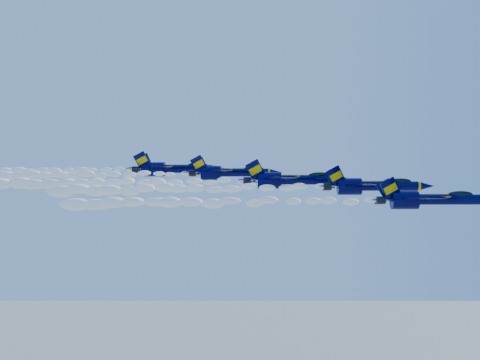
{
  "coord_description": "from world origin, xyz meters",
  "views": [
    {
      "loc": [
        -9.52,
        -87.57,
        148.25
      ],
      "look_at": [
        -12.95,
        3.62,
        155.35
      ],
      "focal_mm": 40.0,
      "sensor_mm": 36.0,
      "label": 1
    }
  ],
  "objects_px": {
    "jet_second": "(371,186)",
    "jet_lead": "(429,199)",
    "jet_fifth": "(173,169)",
    "jet_third": "(291,180)",
    "jet_fourth": "(230,172)"
  },
  "relations": [
    {
      "from": "jet_fifth",
      "to": "jet_fourth",
      "type": "bearing_deg",
      "value": -38.42
    },
    {
      "from": "jet_lead",
      "to": "jet_fourth",
      "type": "bearing_deg",
      "value": 135.58
    },
    {
      "from": "jet_lead",
      "to": "jet_second",
      "type": "xyz_separation_m",
      "value": [
        -5.59,
        10.05,
        2.5
      ]
    },
    {
      "from": "jet_second",
      "to": "jet_lead",
      "type": "bearing_deg",
      "value": -60.91
    },
    {
      "from": "jet_lead",
      "to": "jet_fourth",
      "type": "relative_size",
      "value": 0.93
    },
    {
      "from": "jet_lead",
      "to": "jet_third",
      "type": "height_order",
      "value": "jet_third"
    },
    {
      "from": "jet_fourth",
      "to": "jet_fifth",
      "type": "bearing_deg",
      "value": 141.58
    },
    {
      "from": "jet_lead",
      "to": "jet_third",
      "type": "distance_m",
      "value": 24.02
    },
    {
      "from": "jet_fifth",
      "to": "jet_lead",
      "type": "bearing_deg",
      "value": -42.73
    },
    {
      "from": "jet_fourth",
      "to": "jet_fifth",
      "type": "distance_m",
      "value": 15.84
    },
    {
      "from": "jet_lead",
      "to": "jet_second",
      "type": "relative_size",
      "value": 0.96
    },
    {
      "from": "jet_lead",
      "to": "jet_fifth",
      "type": "xyz_separation_m",
      "value": [
        -40.87,
        37.75,
        8.04
      ]
    },
    {
      "from": "jet_third",
      "to": "jet_fifth",
      "type": "bearing_deg",
      "value": 136.87
    },
    {
      "from": "jet_second",
      "to": "jet_fourth",
      "type": "height_order",
      "value": "jet_fourth"
    },
    {
      "from": "jet_fifth",
      "to": "jet_second",
      "type": "bearing_deg",
      "value": -38.14
    }
  ]
}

